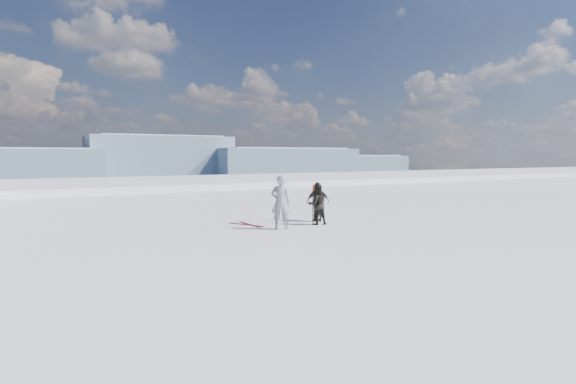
% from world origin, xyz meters
% --- Properties ---
extents(lake_basin, '(820.00, 820.00, 71.62)m').
position_xyz_m(lake_basin, '(0.00, 30.00, -6.50)').
color(lake_basin, white).
rests_on(lake_basin, ground).
extents(far_mountain_range, '(770.00, 110.00, 53.00)m').
position_xyz_m(far_mountain_range, '(29.60, 454.78, -7.19)').
color(far_mountain_range, slate).
rests_on(far_mountain_range, ground).
extents(skier_grey, '(0.87, 0.76, 1.99)m').
position_xyz_m(skier_grey, '(-2.19, 3.48, 1.00)').
color(skier_grey, '#8D959A').
rests_on(skier_grey, ground).
extents(skier_dark, '(0.88, 0.74, 1.58)m').
position_xyz_m(skier_dark, '(-0.42, 3.74, 0.79)').
color(skier_dark, black).
rests_on(skier_dark, ground).
extents(skier_pack, '(1.03, 0.75, 1.62)m').
position_xyz_m(skier_pack, '(0.06, 4.44, 0.81)').
color(skier_pack, black).
rests_on(skier_pack, ground).
extents(backpack, '(0.40, 0.32, 0.53)m').
position_xyz_m(backpack, '(0.16, 4.67, 1.89)').
color(backpack, '#F65617').
rests_on(backpack, skier_pack).
extents(ski_poles, '(2.76, 1.03, 1.31)m').
position_xyz_m(ski_poles, '(-0.86, 3.81, 0.61)').
color(ski_poles, black).
rests_on(ski_poles, ground).
extents(skis_loose, '(0.89, 1.70, 0.03)m').
position_xyz_m(skis_loose, '(-2.85, 4.97, 0.01)').
color(skis_loose, black).
rests_on(skis_loose, ground).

